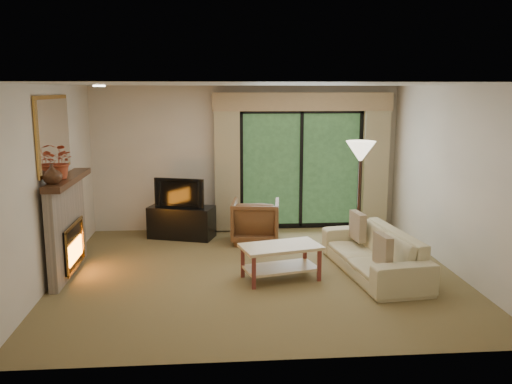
{
  "coord_description": "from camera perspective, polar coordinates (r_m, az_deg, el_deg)",
  "views": [
    {
      "loc": [
        -0.61,
        -7.23,
        2.53
      ],
      "look_at": [
        0.0,
        0.3,
        1.1
      ],
      "focal_mm": 38.0,
      "sensor_mm": 36.0,
      "label": 1
    }
  ],
  "objects": [
    {
      "name": "coffee_table",
      "position": [
        7.39,
        2.6,
        -7.39
      ],
      "size": [
        1.16,
        0.82,
        0.47
      ],
      "primitive_type": null,
      "rotation": [
        0.0,
        0.0,
        0.25
      ],
      "color": "beige",
      "rests_on": "floor"
    },
    {
      "name": "wall_front",
      "position": [
        4.93,
        2.65,
        -3.77
      ],
      "size": [
        5.0,
        0.0,
        5.0
      ],
      "primitive_type": "plane",
      "rotation": [
        -1.57,
        0.0,
        0.0
      ],
      "color": "beige",
      "rests_on": "ground"
    },
    {
      "name": "armchair",
      "position": [
        9.1,
        -0.05,
        -3.06
      ],
      "size": [
        0.87,
        0.89,
        0.72
      ],
      "primitive_type": "imported",
      "rotation": [
        0.0,
        0.0,
        3.01
      ],
      "color": "brown",
      "rests_on": "floor"
    },
    {
      "name": "wall_right",
      "position": [
        8.07,
        20.05,
        1.3
      ],
      "size": [
        0.0,
        5.0,
        5.0
      ],
      "primitive_type": "plane",
      "rotation": [
        1.57,
        0.0,
        -1.57
      ],
      "color": "beige",
      "rests_on": "ground"
    },
    {
      "name": "media_console",
      "position": [
        9.47,
        -7.83,
        -3.16
      ],
      "size": [
        1.2,
        0.81,
        0.55
      ],
      "primitive_type": "cube",
      "rotation": [
        0.0,
        0.0,
        -0.31
      ],
      "color": "black",
      "rests_on": "floor"
    },
    {
      "name": "wall_left",
      "position": [
        7.64,
        -20.83,
        0.74
      ],
      "size": [
        0.0,
        5.0,
        5.0
      ],
      "primitive_type": "plane",
      "rotation": [
        1.57,
        0.0,
        1.57
      ],
      "color": "beige",
      "rests_on": "ground"
    },
    {
      "name": "pillow_near",
      "position": [
        7.11,
        13.21,
        -5.96
      ],
      "size": [
        0.15,
        0.41,
        0.4
      ],
      "primitive_type": "cube",
      "rotation": [
        0.0,
        0.0,
        0.12
      ],
      "color": "brown",
      "rests_on": "sofa"
    },
    {
      "name": "branches",
      "position": [
        7.56,
        -19.95,
        3.05
      ],
      "size": [
        0.53,
        0.49,
        0.47
      ],
      "primitive_type": "imported",
      "rotation": [
        0.0,
        0.0,
        -0.37
      ],
      "color": "#AB4327",
      "rests_on": "fireplace"
    },
    {
      "name": "floor_lamp",
      "position": [
        8.76,
        10.79,
        -0.39
      ],
      "size": [
        0.6,
        0.6,
        1.74
      ],
      "primitive_type": null,
      "rotation": [
        0.0,
        0.0,
        -0.37
      ],
      "color": "#FFF1CA",
      "rests_on": "floor"
    },
    {
      "name": "tv",
      "position": [
        9.36,
        -7.91,
        -0.01
      ],
      "size": [
        0.87,
        0.38,
        0.51
      ],
      "primitive_type": "imported",
      "rotation": [
        0.0,
        0.0,
        -0.31
      ],
      "color": "black",
      "rests_on": "media_console"
    },
    {
      "name": "vase",
      "position": [
        7.22,
        -20.67,
        1.79
      ],
      "size": [
        0.24,
        0.24,
        0.25
      ],
      "primitive_type": "imported",
      "rotation": [
        0.0,
        0.0,
        -0.0
      ],
      "color": "#412616",
      "rests_on": "fireplace"
    },
    {
      "name": "sofa",
      "position": [
        7.75,
        12.28,
        -6.21
      ],
      "size": [
        1.06,
        2.18,
        0.61
      ],
      "primitive_type": "imported",
      "rotation": [
        0.0,
        0.0,
        -1.45
      ],
      "color": "#C7BB8D",
      "rests_on": "floor"
    },
    {
      "name": "curtain_right",
      "position": [
        10.11,
        12.45,
        2.91
      ],
      "size": [
        0.45,
        0.18,
        2.35
      ],
      "primitive_type": "cube",
      "color": "tan",
      "rests_on": "floor"
    },
    {
      "name": "mirror",
      "position": [
        7.74,
        -20.5,
        5.75
      ],
      "size": [
        0.07,
        1.45,
        1.02
      ],
      "primitive_type": null,
      "color": "#BC8A3D",
      "rests_on": "wall_left"
    },
    {
      "name": "wall_back",
      "position": [
        9.83,
        -1.04,
        3.53
      ],
      "size": [
        5.0,
        0.0,
        5.0
      ],
      "primitive_type": "plane",
      "rotation": [
        1.57,
        0.0,
        0.0
      ],
      "color": "beige",
      "rests_on": "ground"
    },
    {
      "name": "pillow_far",
      "position": [
        8.23,
        10.65,
        -3.55
      ],
      "size": [
        0.16,
        0.43,
        0.42
      ],
      "primitive_type": "cube",
      "rotation": [
        0.0,
        0.0,
        0.12
      ],
      "color": "brown",
      "rests_on": "sofa"
    },
    {
      "name": "ceiling",
      "position": [
        7.26,
        0.2,
        11.27
      ],
      "size": [
        5.5,
        5.5,
        0.0
      ],
      "primitive_type": "plane",
      "rotation": [
        3.14,
        0.0,
        0.0
      ],
      "color": "silver",
      "rests_on": "ground"
    },
    {
      "name": "cornice",
      "position": [
        9.73,
        4.96,
        9.45
      ],
      "size": [
        3.2,
        0.24,
        0.32
      ],
      "primitive_type": "cube",
      "color": "tan",
      "rests_on": "wall_back"
    },
    {
      "name": "floor",
      "position": [
        7.69,
        0.18,
        -8.5
      ],
      "size": [
        5.5,
        5.5,
        0.0
      ],
      "primitive_type": "plane",
      "color": "olive",
      "rests_on": "ground"
    },
    {
      "name": "sliding_door",
      "position": [
        9.92,
        4.76,
        2.4
      ],
      "size": [
        2.26,
        0.1,
        2.16
      ],
      "primitive_type": null,
      "color": "black",
      "rests_on": "floor"
    },
    {
      "name": "fireplace",
      "position": [
        7.92,
        -19.31,
        -3.38
      ],
      "size": [
        0.24,
        1.7,
        1.37
      ],
      "primitive_type": null,
      "color": "gray",
      "rests_on": "floor"
    },
    {
      "name": "curtain_left",
      "position": [
        9.67,
        -3.06,
        2.8
      ],
      "size": [
        0.45,
        0.18,
        2.35
      ],
      "primitive_type": "cube",
      "color": "tan",
      "rests_on": "floor"
    }
  ]
}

